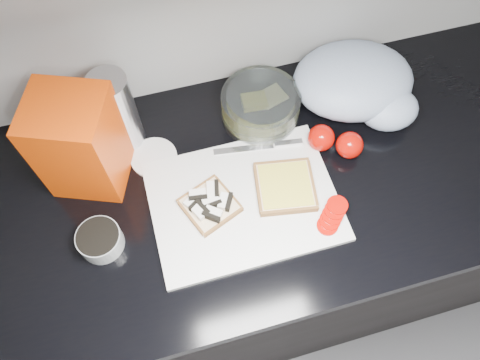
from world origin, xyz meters
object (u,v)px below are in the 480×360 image
object	(u,v)px
cutting_board	(244,201)
steel_canister	(117,112)
bread_bag	(80,143)
glass_bowl	(260,106)

from	to	relation	value
cutting_board	steel_canister	bearing A→B (deg)	132.95
cutting_board	bread_bag	world-z (taller)	bread_bag
glass_bowl	bread_bag	distance (m)	0.41
cutting_board	bread_bag	bearing A→B (deg)	151.35
glass_bowl	steel_canister	world-z (taller)	steel_canister
glass_bowl	bread_bag	size ratio (longest dim) A/B	0.77
cutting_board	steel_canister	size ratio (longest dim) A/B	1.95
cutting_board	glass_bowl	xyz separation A→B (m)	(0.10, 0.21, 0.03)
glass_bowl	bread_bag	xyz separation A→B (m)	(-0.40, -0.05, 0.08)
bread_bag	cutting_board	bearing A→B (deg)	-6.91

